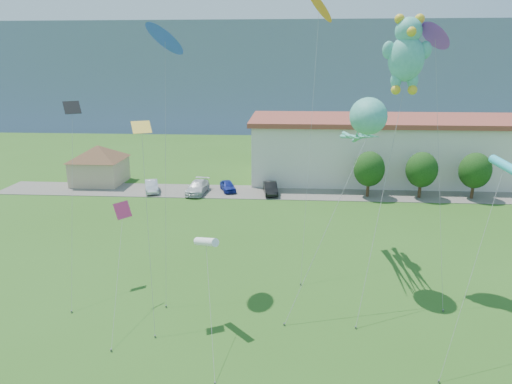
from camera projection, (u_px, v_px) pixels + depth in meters
parking_strip at (283, 193)px, 55.59m from camera, size 70.00×6.00×0.06m
hill_ridge at (287, 72)px, 133.69m from camera, size 160.00×50.00×25.00m
pavilion at (99, 161)px, 59.21m from camera, size 9.20×9.20×5.00m
warehouse at (477, 149)px, 61.40m from camera, size 61.00×15.00×8.20m
tree_near at (369, 169)px, 53.06m from camera, size 3.60×3.60×5.47m
tree_mid at (422, 170)px, 52.67m from camera, size 3.60×3.60×5.47m
tree_far at (475, 171)px, 52.28m from camera, size 3.60×3.60×5.47m
parked_car_silver at (152, 186)px, 55.75m from camera, size 2.77×4.50×1.40m
parked_car_white at (198, 187)px, 55.14m from camera, size 2.50×5.24×1.47m
parked_car_blue at (228, 186)px, 56.13m from camera, size 2.64×4.00×1.27m
parked_car_black at (270, 188)px, 54.80m from camera, size 2.04×4.49×1.43m
octopus_kite at (364, 126)px, 32.05m from camera, size 6.62×13.98×13.17m
teddy_bear_kite at (407, 53)px, 30.22m from camera, size 5.17×8.93×18.42m
small_kite_black at (72, 130)px, 31.67m from camera, size 2.31×7.21×12.75m
small_kite_cyan at (504, 167)px, 25.15m from camera, size 4.55×6.88×10.35m
small_kite_purple at (436, 42)px, 30.08m from camera, size 1.80×6.53×17.74m
small_kite_pink at (122, 222)px, 29.35m from camera, size 1.86×7.17×6.50m
small_kite_white at (206, 243)px, 26.89m from camera, size 1.63×7.10×5.60m
small_kite_yellow at (143, 150)px, 26.99m from camera, size 1.92×4.60×12.10m
small_kite_blue at (165, 45)px, 30.15m from camera, size 1.80×6.03×17.56m
small_kite_orange at (319, 12)px, 35.37m from camera, size 2.12×9.36×20.33m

